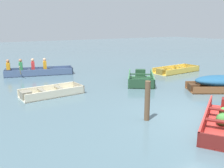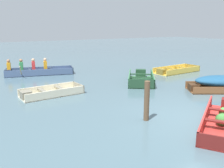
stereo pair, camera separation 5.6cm
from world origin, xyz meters
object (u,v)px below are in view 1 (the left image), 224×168
at_px(skiff_green_far_moored, 141,78).
at_px(skiff_wooden_brown_outer_moored, 220,82).
at_px(mooring_post, 147,101).
at_px(skiff_cream_near_moored, 49,93).
at_px(skiff_yellow_mid_moored, 175,71).
at_px(rowboat_slate_blue_with_crew, 34,71).

relative_size(skiff_green_far_moored, skiff_wooden_brown_outer_moored, 1.02).
distance_m(skiff_green_far_moored, skiff_wooden_brown_outer_moored, 3.66).
bearing_deg(skiff_green_far_moored, mooring_post, -126.51).
xyz_separation_m(skiff_cream_near_moored, mooring_post, (1.59, -4.05, 0.47)).
height_order(skiff_yellow_mid_moored, skiff_wooden_brown_outer_moored, skiff_wooden_brown_outer_moored).
bearing_deg(skiff_yellow_mid_moored, mooring_post, -141.51).
distance_m(skiff_yellow_mid_moored, skiff_green_far_moored, 3.33).
height_order(skiff_yellow_mid_moored, mooring_post, mooring_post).
relative_size(skiff_cream_near_moored, skiff_green_far_moored, 0.84).
height_order(skiff_cream_near_moored, mooring_post, mooring_post).
bearing_deg(rowboat_slate_blue_with_crew, mooring_post, -83.97).
height_order(skiff_cream_near_moored, skiff_green_far_moored, skiff_green_far_moored).
bearing_deg(skiff_wooden_brown_outer_moored, skiff_yellow_mid_moored, 69.43).
distance_m(skiff_yellow_mid_moored, rowboat_slate_blue_with_crew, 8.10).
xyz_separation_m(skiff_yellow_mid_moored, rowboat_slate_blue_with_crew, (-7.23, 3.65, 0.12)).
height_order(rowboat_slate_blue_with_crew, mooring_post, mooring_post).
height_order(skiff_wooden_brown_outer_moored, mooring_post, mooring_post).
distance_m(skiff_cream_near_moored, skiff_wooden_brown_outer_moored, 7.10).
relative_size(skiff_yellow_mid_moored, skiff_wooden_brown_outer_moored, 1.03).
bearing_deg(skiff_cream_near_moored, mooring_post, -68.53).
height_order(skiff_cream_near_moored, skiff_wooden_brown_outer_moored, skiff_wooden_brown_outer_moored).
xyz_separation_m(skiff_cream_near_moored, skiff_yellow_mid_moored, (7.91, 0.97, -0.00)).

